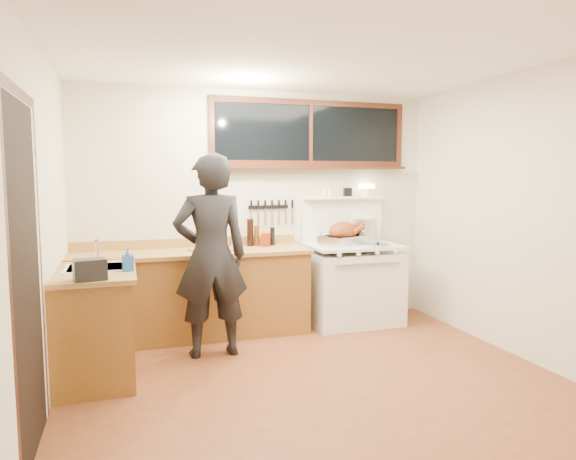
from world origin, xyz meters
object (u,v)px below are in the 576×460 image
object	(u,v)px
vintage_stove	(353,282)
cutting_board	(213,246)
man	(211,256)
roast_turkey	(343,235)

from	to	relation	value
vintage_stove	cutting_board	size ratio (longest dim) A/B	3.19
man	cutting_board	size ratio (longest dim) A/B	3.80
man	cutting_board	world-z (taller)	man
cutting_board	roast_turkey	size ratio (longest dim) A/B	0.87
vintage_stove	cutting_board	world-z (taller)	vintage_stove
vintage_stove	man	size ratio (longest dim) A/B	0.84
man	roast_turkey	distance (m)	1.71
man	roast_turkey	world-z (taller)	man
vintage_stove	man	distance (m)	1.85
man	cutting_board	xyz separation A→B (m)	(0.11, 0.55, 0.02)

